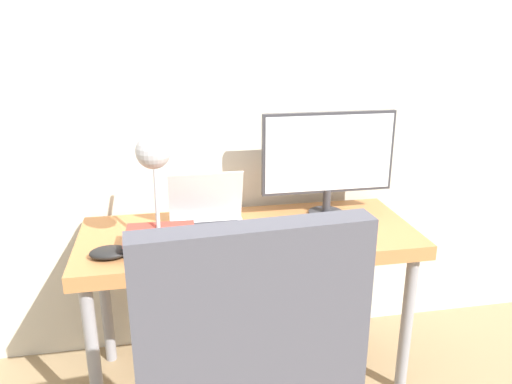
# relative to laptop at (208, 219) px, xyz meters

# --- Properties ---
(wall_back) EXTENTS (8.00, 0.05, 2.60)m
(wall_back) POSITION_rel_laptop_xyz_m (0.17, 0.31, 0.53)
(wall_back) COLOR beige
(wall_back) RESTS_ON ground_plane
(desk) EXTENTS (1.39, 0.57, 0.72)m
(desk) POSITION_rel_laptop_xyz_m (0.17, -0.04, -0.12)
(desk) COLOR #B77542
(desk) RESTS_ON ground_plane
(laptop) EXTENTS (0.31, 0.24, 0.25)m
(laptop) POSITION_rel_laptop_xyz_m (0.00, 0.00, 0.00)
(laptop) COLOR silver
(laptop) RESTS_ON desk
(monitor) EXTENTS (0.59, 0.16, 0.47)m
(monitor) POSITION_rel_laptop_xyz_m (0.55, 0.09, 0.22)
(monitor) COLOR #333338
(monitor) RESTS_ON desk
(desk_lamp) EXTENTS (0.13, 0.29, 0.45)m
(desk_lamp) POSITION_rel_laptop_xyz_m (-0.20, -0.15, 0.30)
(desk_lamp) COLOR #4C4C51
(desk_lamp) RESTS_ON desk
(book_stack) EXTENTS (0.27, 0.20, 0.08)m
(book_stack) POSITION_rel_laptop_xyz_m (-0.20, -0.17, -0.01)
(book_stack) COLOR gold
(book_stack) RESTS_ON desk
(tv_remote) EXTENTS (0.09, 0.18, 0.02)m
(tv_remote) POSITION_rel_laptop_xyz_m (-0.10, -0.23, -0.04)
(tv_remote) COLOR black
(tv_remote) RESTS_ON desk
(game_controller) EXTENTS (0.15, 0.10, 0.04)m
(game_controller) POSITION_rel_laptop_xyz_m (-0.38, -0.19, -0.03)
(game_controller) COLOR black
(game_controller) RESTS_ON desk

